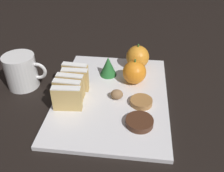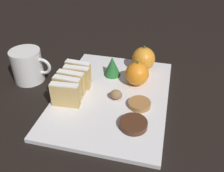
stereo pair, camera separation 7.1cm
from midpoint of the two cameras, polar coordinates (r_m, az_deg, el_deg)
name	(u,v)px [view 1 (the left image)]	position (r m, az deg, el deg)	size (l,w,h in m)	color
ground_plane	(112,98)	(0.74, -2.77, -2.77)	(6.00, 6.00, 0.00)	black
serving_platter	(112,96)	(0.73, -2.78, -2.40)	(0.32, 0.44, 0.01)	white
stollen_slice_front	(67,99)	(0.67, -13.27, -2.92)	(0.08, 0.03, 0.07)	tan
stollen_slice_second	(68,92)	(0.70, -12.96, -1.39)	(0.08, 0.02, 0.07)	tan
stollen_slice_third	(71,85)	(0.72, -12.26, 0.01)	(0.08, 0.02, 0.07)	tan
stollen_slice_fourth	(75,80)	(0.74, -11.14, 1.30)	(0.08, 0.02, 0.07)	tan
stollen_slice_fifth	(75,74)	(0.76, -11.00, 2.56)	(0.08, 0.03, 0.07)	tan
orange_near	(138,57)	(0.84, 3.46, 6.57)	(0.08, 0.08, 0.08)	orange
orange_far	(134,72)	(0.76, 2.50, 3.09)	(0.07, 0.07, 0.08)	orange
walnut	(117,94)	(0.70, -1.76, -2.02)	(0.04, 0.03, 0.03)	#8E6B47
chocolate_cookie	(139,122)	(0.63, 3.06, -8.35)	(0.07, 0.07, 0.02)	#472819
gingerbread_cookie	(141,102)	(0.69, 3.79, -3.74)	(0.06, 0.06, 0.01)	#A3703D
evergreen_sprig	(108,66)	(0.80, -3.44, 4.45)	(0.05, 0.05, 0.06)	#23662D
coffee_mug	(22,71)	(0.82, -22.33, 3.05)	(0.13, 0.09, 0.10)	white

